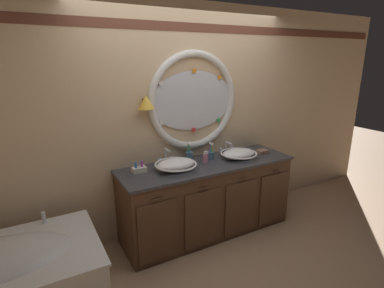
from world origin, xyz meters
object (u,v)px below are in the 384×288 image
at_px(toothbrush_holder_left, 189,155).
at_px(toiletry_basket, 139,169).
at_px(soap_dispenser, 206,158).
at_px(folded_hand_towel, 262,151).
at_px(toothbrush_holder_right, 211,154).
at_px(sink_basin_left, 176,164).
at_px(sink_basin_right, 239,153).

relative_size(toothbrush_holder_left, toiletry_basket, 1.45).
relative_size(soap_dispenser, folded_hand_towel, 0.97).
distance_m(toothbrush_holder_left, toothbrush_holder_right, 0.25).
relative_size(sink_basin_left, folded_hand_towel, 3.05).
xyz_separation_m(toothbrush_holder_left, toothbrush_holder_right, (0.23, -0.11, -0.00)).
xyz_separation_m(toothbrush_holder_left, toiletry_basket, (-0.65, -0.11, -0.02)).
height_order(folded_hand_towel, toiletry_basket, toiletry_basket).
distance_m(sink_basin_left, toothbrush_holder_left, 0.38).
bearing_deg(soap_dispenser, toiletry_basket, 173.15).
bearing_deg(folded_hand_towel, toothbrush_holder_left, 166.02).
bearing_deg(folded_hand_towel, toiletry_basket, 175.65).
bearing_deg(toiletry_basket, folded_hand_towel, -4.35).
distance_m(sink_basin_right, soap_dispenser, 0.43).
height_order(sink_basin_right, toothbrush_holder_left, toothbrush_holder_left).
height_order(sink_basin_left, toothbrush_holder_left, toothbrush_holder_left).
distance_m(folded_hand_towel, toiletry_basket, 1.57).
height_order(soap_dispenser, folded_hand_towel, soap_dispenser).
bearing_deg(toothbrush_holder_right, sink_basin_left, -165.85).
bearing_deg(toothbrush_holder_right, sink_basin_right, -23.59).
xyz_separation_m(soap_dispenser, folded_hand_towel, (0.81, -0.03, -0.04)).
xyz_separation_m(sink_basin_left, toothbrush_holder_right, (0.52, 0.13, -0.01)).
bearing_deg(toiletry_basket, toothbrush_holder_right, -0.12).
xyz_separation_m(soap_dispenser, toiletry_basket, (-0.75, 0.09, -0.03)).
bearing_deg(sink_basin_right, toiletry_basket, 173.55).
bearing_deg(sink_basin_right, toothbrush_holder_right, 156.41).
relative_size(toothbrush_holder_left, folded_hand_towel, 1.44).
bearing_deg(toothbrush_holder_left, sink_basin_right, -24.49).
distance_m(sink_basin_right, toothbrush_holder_left, 0.58).
relative_size(sink_basin_left, toothbrush_holder_right, 2.16).
xyz_separation_m(folded_hand_towel, toiletry_basket, (-1.57, 0.12, 0.02)).
height_order(sink_basin_left, toothbrush_holder_right, toothbrush_holder_right).
bearing_deg(folded_hand_towel, soap_dispenser, 177.99).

